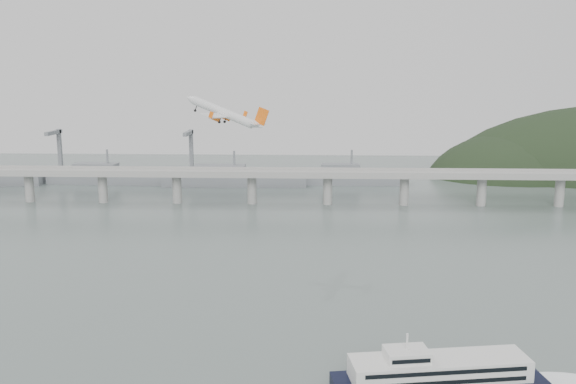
{
  "coord_description": "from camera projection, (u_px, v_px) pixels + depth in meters",
  "views": [
    {
      "loc": [
        10.52,
        -193.85,
        84.1
      ],
      "look_at": [
        0.0,
        55.0,
        36.0
      ],
      "focal_mm": 38.0,
      "sensor_mm": 36.0,
      "label": 1
    }
  ],
  "objects": [
    {
      "name": "ground",
      "position": [
        281.0,
        327.0,
        206.54
      ],
      "size": [
        900.0,
        900.0,
        0.0
      ],
      "primitive_type": "plane",
      "color": "#576562",
      "rests_on": "ground"
    },
    {
      "name": "bridge",
      "position": [
        296.0,
        178.0,
        399.44
      ],
      "size": [
        800.0,
        22.0,
        23.9
      ],
      "color": "#979794",
      "rests_on": "ground"
    },
    {
      "name": "distant_fleet",
      "position": [
        99.0,
        177.0,
        471.85
      ],
      "size": [
        453.0,
        60.9,
        40.0
      ],
      "color": "slate",
      "rests_on": "ground"
    },
    {
      "name": "ferry",
      "position": [
        439.0,
        377.0,
        162.54
      ],
      "size": [
        93.18,
        26.8,
        17.64
      ],
      "rotation": [
        0.0,
        0.0,
        0.16
      ],
      "color": "black",
      "rests_on": "ground"
    },
    {
      "name": "airliner",
      "position": [
        225.0,
        113.0,
        263.59
      ],
      "size": [
        39.0,
        36.29,
        16.37
      ],
      "rotation": [
        0.05,
        -0.34,
        2.84
      ],
      "color": "silver",
      "rests_on": "ground"
    }
  ]
}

